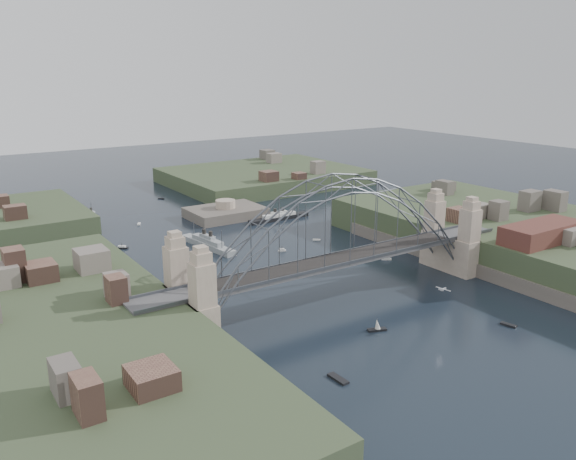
# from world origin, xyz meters

# --- Properties ---
(ground) EXTENTS (500.00, 500.00, 0.00)m
(ground) POSITION_xyz_m (0.00, 0.00, 0.00)
(ground) COLOR black
(ground) RESTS_ON ground
(bridge) EXTENTS (84.00, 13.80, 24.60)m
(bridge) POSITION_xyz_m (0.00, 0.00, 12.32)
(bridge) COLOR #505053
(bridge) RESTS_ON ground
(shore_west) EXTENTS (50.50, 90.00, 12.00)m
(shore_west) POSITION_xyz_m (-57.32, 0.00, 1.97)
(shore_west) COLOR #354328
(shore_west) RESTS_ON ground
(shore_east) EXTENTS (50.50, 90.00, 12.00)m
(shore_east) POSITION_xyz_m (57.32, 0.00, 1.97)
(shore_east) COLOR #354328
(shore_east) RESTS_ON ground
(headland_ne) EXTENTS (70.00, 55.00, 9.50)m
(headland_ne) POSITION_xyz_m (50.00, 110.00, 0.75)
(headland_ne) COLOR #354328
(headland_ne) RESTS_ON ground
(fort_island) EXTENTS (22.00, 16.00, 9.40)m
(fort_island) POSITION_xyz_m (12.00, 70.00, -0.34)
(fort_island) COLOR #574F46
(fort_island) RESTS_ON ground
(wharf_shed) EXTENTS (20.00, 8.00, 4.00)m
(wharf_shed) POSITION_xyz_m (44.00, -14.00, 10.00)
(wharf_shed) COLOR #592D26
(wharf_shed) RESTS_ON shore_east
(naval_cruiser_near) EXTENTS (5.62, 20.76, 6.17)m
(naval_cruiser_near) POSITION_xyz_m (-6.26, 45.25, 0.96)
(naval_cruiser_near) COLOR #9AA0A3
(naval_cruiser_near) RESTS_ON ground
(naval_cruiser_far) EXTENTS (5.88, 14.36, 4.85)m
(naval_cruiser_far) POSITION_xyz_m (-22.89, 89.46, 0.76)
(naval_cruiser_far) COLOR #9AA0A3
(naval_cruiser_far) RESTS_ON ground
(ocean_liner) EXTENTS (20.00, 2.98, 4.90)m
(ocean_liner) POSITION_xyz_m (23.88, 58.47, 0.76)
(ocean_liner) COLOR black
(ocean_liner) RESTS_ON ground
(aeroplane) EXTENTS (1.62, 2.94, 0.43)m
(aeroplane) POSITION_xyz_m (7.35, -19.40, 6.87)
(aeroplane) COLOR silver
(small_boat_a) EXTENTS (1.38, 2.86, 2.38)m
(small_boat_a) POSITION_xyz_m (-15.40, 24.18, 0.80)
(small_boat_a) COLOR white
(small_boat_a) RESTS_ON ground
(small_boat_b) EXTENTS (2.04, 1.17, 1.43)m
(small_boat_b) POSITION_xyz_m (7.59, 32.01, 0.29)
(small_boat_b) COLOR white
(small_boat_b) RESTS_ON ground
(small_boat_c) EXTENTS (3.50, 2.21, 2.38)m
(small_boat_c) POSITION_xyz_m (-3.34, -14.73, 0.70)
(small_boat_c) COLOR white
(small_boat_c) RESTS_ON ground
(small_boat_d) EXTENTS (1.96, 1.87, 0.45)m
(small_boat_d) POSITION_xyz_m (20.38, 34.82, 0.15)
(small_boat_d) COLOR white
(small_boat_d) RESTS_ON ground
(small_boat_e) EXTENTS (3.14, 2.78, 1.43)m
(small_boat_e) POSITION_xyz_m (-24.70, 56.52, 0.28)
(small_boat_e) COLOR white
(small_boat_e) RESTS_ON ground
(small_boat_f) EXTENTS (0.88, 1.52, 0.45)m
(small_boat_f) POSITION_xyz_m (-4.45, 45.84, 0.15)
(small_boat_f) COLOR white
(small_boat_f) RESTS_ON ground
(small_boat_g) EXTENTS (1.54, 2.92, 0.45)m
(small_boat_g) POSITION_xyz_m (17.31, -26.24, 0.15)
(small_boat_g) COLOR white
(small_boat_g) RESTS_ON ground
(small_boat_h) EXTENTS (1.68, 2.32, 0.45)m
(small_boat_h) POSITION_xyz_m (-13.01, 76.58, 0.15)
(small_boat_h) COLOR white
(small_boat_h) RESTS_ON ground
(small_boat_i) EXTENTS (2.31, 1.94, 1.43)m
(small_boat_i) POSITION_xyz_m (24.69, 12.78, 0.29)
(small_boat_i) COLOR white
(small_boat_i) RESTS_ON ground
(small_boat_j) EXTENTS (1.36, 3.69, 0.45)m
(small_boat_j) POSITION_xyz_m (-19.24, -23.87, 0.15)
(small_boat_j) COLOR white
(small_boat_j) RESTS_ON ground
(small_boat_k) EXTENTS (2.03, 1.92, 0.45)m
(small_boat_k) POSITION_xyz_m (5.29, 105.17, 0.15)
(small_boat_k) COLOR white
(small_boat_k) RESTS_ON ground
(small_boat_l) EXTENTS (2.44, 2.93, 0.45)m
(small_boat_l) POSITION_xyz_m (-42.64, 24.51, 0.15)
(small_boat_l) COLOR white
(small_boat_l) RESTS_ON ground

